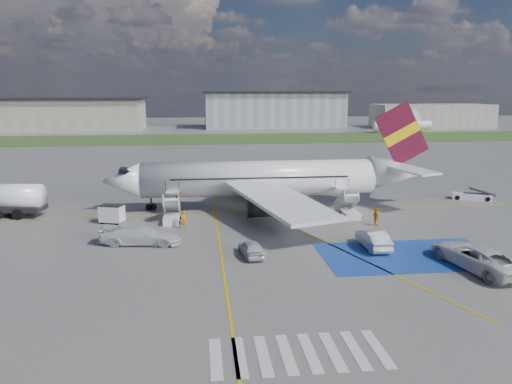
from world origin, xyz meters
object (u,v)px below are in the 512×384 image
airliner (272,178)px  belt_loader (472,197)px  van_white_a (477,253)px  car_silver_b (373,239)px  gpu_cart (112,215)px  van_white_b (140,233)px  car_silver_a (251,248)px

airliner → belt_loader: airliner is taller
van_white_a → car_silver_b: bearing=-52.3°
gpu_cart → belt_loader: bearing=26.7°
car_silver_b → van_white_b: van_white_b is taller
airliner → van_white_a: airliner is taller
car_silver_a → van_white_b: bearing=-31.8°
airliner → van_white_a: bearing=-59.8°
car_silver_a → van_white_a: van_white_a is taller
car_silver_a → belt_loader: bearing=-155.5°
gpu_cart → van_white_a: size_ratio=0.40×
belt_loader → car_silver_b: size_ratio=1.05×
van_white_b → car_silver_a: bearing=-106.1°
belt_loader → car_silver_b: bearing=-116.6°
airliner → car_silver_b: size_ratio=7.63×
belt_loader → van_white_b: size_ratio=0.96×
car_silver_b → van_white_a: bearing=137.0°
airliner → van_white_b: size_ratio=6.97×
car_silver_b → gpu_cart: bearing=-25.5°
van_white_a → van_white_b: bearing=-28.9°
car_silver_a → airliner: bearing=-111.0°
belt_loader → van_white_a: van_white_a is taller
car_silver_a → car_silver_b: bearing=177.6°
belt_loader → gpu_cart: bearing=-150.8°
airliner → van_white_b: airliner is taller
van_white_a → van_white_b: 27.20m
belt_loader → car_silver_a: size_ratio=1.30×
belt_loader → car_silver_b: car_silver_b is taller
gpu_cart → car_silver_b: 25.71m
van_white_b → belt_loader: bearing=-61.8°
car_silver_b → van_white_b: 19.96m
car_silver_b → car_silver_a: bearing=4.2°
car_silver_b → van_white_b: bearing=-10.2°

